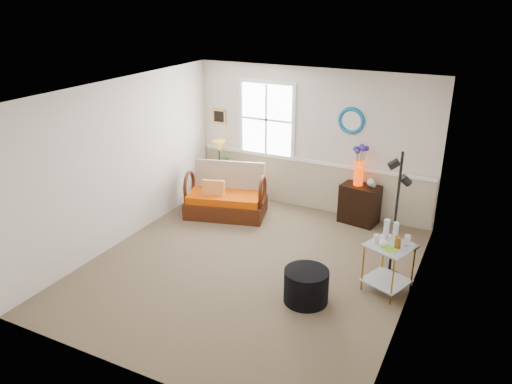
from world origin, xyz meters
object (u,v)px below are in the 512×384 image
at_px(loveseat, 226,191).
at_px(ottoman, 306,286).
at_px(side_table, 388,268).
at_px(lamp_stand, 221,180).
at_px(cabinet, 360,204).
at_px(floor_lamp, 395,217).

height_order(loveseat, ottoman, loveseat).
bearing_deg(side_table, loveseat, 159.28).
xyz_separation_m(lamp_stand, side_table, (3.76, -2.00, 0.03)).
xyz_separation_m(lamp_stand, cabinet, (2.82, -0.03, 0.03)).
bearing_deg(lamp_stand, ottoman, -43.44).
distance_m(cabinet, ottoman, 2.70).
distance_m(lamp_stand, floor_lamp, 4.08).
distance_m(floor_lamp, ottoman, 1.58).
relative_size(lamp_stand, cabinet, 0.91).
distance_m(loveseat, ottoman, 3.01).
xyz_separation_m(cabinet, side_table, (0.94, -1.98, 0.00)).
height_order(floor_lamp, ottoman, floor_lamp).
bearing_deg(cabinet, ottoman, -80.16).
xyz_separation_m(side_table, floor_lamp, (-0.05, 0.42, 0.58)).
height_order(lamp_stand, cabinet, cabinet).
relative_size(cabinet, floor_lamp, 0.37).
relative_size(side_table, ottoman, 1.18).
distance_m(cabinet, floor_lamp, 1.89).
relative_size(loveseat, side_table, 2.02).
bearing_deg(loveseat, ottoman, -55.48).
distance_m(loveseat, lamp_stand, 0.99).
xyz_separation_m(loveseat, floor_lamp, (3.14, -0.79, 0.47)).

